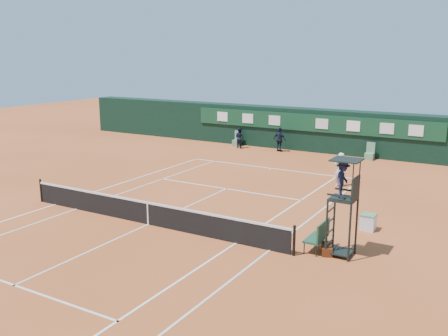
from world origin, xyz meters
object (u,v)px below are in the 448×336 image
Objects in this scene: tennis_net at (148,213)px; player at (340,169)px; player_bench at (319,235)px; cooler at (368,222)px; umpire_chair at (343,187)px.

player is at bearing 63.76° from tennis_net.
player is (-2.12, 9.02, 0.31)m from player_bench.
player is at bearing 117.19° from cooler.
umpire_chair is 2.85× the size of player_bench.
player_bench is at bearing 178.47° from umpire_chair.
player_bench reaches higher than cooler.
player_bench is at bearing 7.01° from tennis_net.
tennis_net and player_bench have the same top height.
player is (-3.07, 5.97, 0.58)m from cooler.
tennis_net is 20.00× the size of cooler.
player reaches higher than cooler.
cooler is at bearing 74.66° from player.
tennis_net is 3.77× the size of umpire_chair.
umpire_chair is (7.77, 0.84, 1.95)m from tennis_net.
umpire_chair is 3.75m from cooler.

